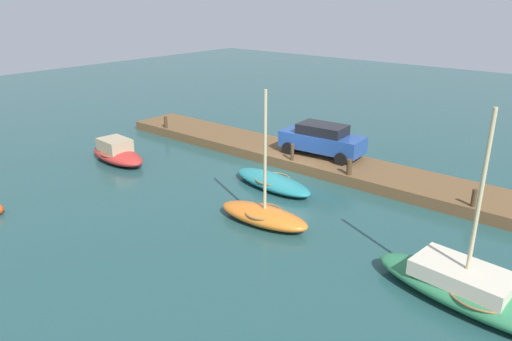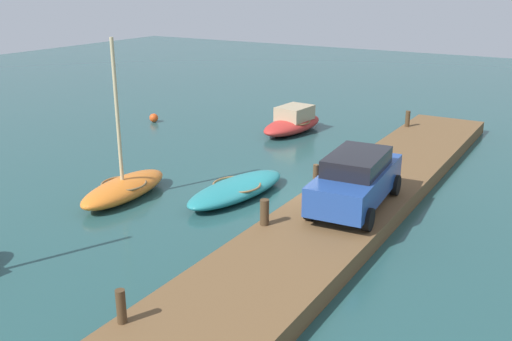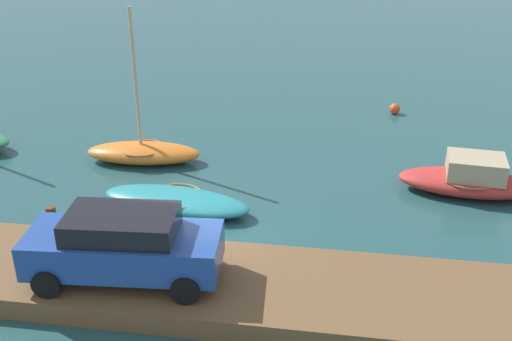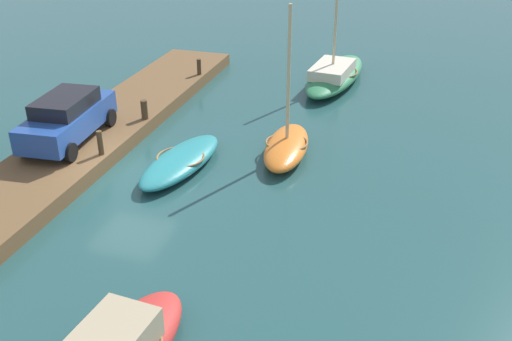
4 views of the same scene
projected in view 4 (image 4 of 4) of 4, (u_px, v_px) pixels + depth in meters
ground_plane at (127, 173)px, 19.89m from camera, size 84.00×84.00×0.00m
dock_platform at (67, 157)px, 20.35m from camera, size 24.79×3.12×0.52m
rowboat_orange at (287, 146)px, 20.89m from camera, size 3.99×1.75×5.27m
rowboat_teal at (181, 161)px, 20.03m from camera, size 4.63×2.11×0.58m
sailboat_green at (335, 74)px, 27.64m from camera, size 6.67×2.61×5.77m
mooring_post_west at (199, 67)px, 27.29m from camera, size 0.19×0.19×0.72m
mooring_post_mid_west at (144, 110)px, 22.56m from camera, size 0.25×0.25×0.73m
mooring_post_mid_east at (100, 143)px, 19.78m from camera, size 0.18×0.18×0.84m
parked_car at (67, 117)px, 20.59m from camera, size 4.45×2.16×1.65m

